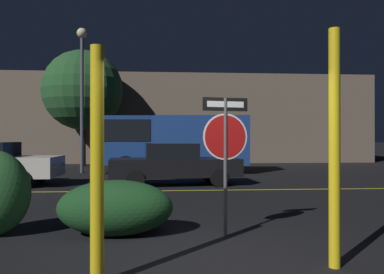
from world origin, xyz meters
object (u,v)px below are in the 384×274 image
yellow_pole_left (97,165)px  passing_car_2 (174,164)px  yellow_pole_right (334,148)px  hedge_bush_2 (115,208)px  street_lamp (82,76)px  tree_0 (83,90)px  stop_sign (225,138)px  delivery_truck (169,140)px

yellow_pole_left → passing_car_2: yellow_pole_left is taller
yellow_pole_right → hedge_bush_2: 3.59m
street_lamp → tree_0: bearing=101.5°
stop_sign → delivery_truck: bearing=83.9°
yellow_pole_right → passing_car_2: 8.73m
yellow_pole_right → street_lamp: (-6.02, 13.31, 3.03)m
delivery_truck → stop_sign: bearing=-171.6°
passing_car_2 → hedge_bush_2: bearing=-15.0°
passing_car_2 → street_lamp: size_ratio=0.69×
stop_sign → street_lamp: size_ratio=0.34×
hedge_bush_2 → tree_0: tree_0 is taller
stop_sign → yellow_pole_left: (-1.75, -1.91, -0.29)m
stop_sign → tree_0: tree_0 is taller
passing_car_2 → delivery_truck: size_ratio=0.66×
passing_car_2 → tree_0: bearing=-156.2°
yellow_pole_left → passing_car_2: size_ratio=0.57×
yellow_pole_left → hedge_bush_2: 2.27m
passing_car_2 → street_lamp: (-4.21, 4.81, 3.81)m
stop_sign → yellow_pole_left: bearing=-142.7°
tree_0 → hedge_bush_2: bearing=-76.0°
hedge_bush_2 → delivery_truck: 11.48m
stop_sign → yellow_pole_right: (1.13, -1.57, -0.12)m
yellow_pole_left → tree_0: bearing=102.6°
street_lamp → tree_0: (-0.87, 4.29, -0.12)m
yellow_pole_left → delivery_truck: yellow_pole_left is taller
passing_car_2 → tree_0: (-5.08, 9.10, 3.69)m
stop_sign → tree_0: bearing=99.6°
yellow_pole_left → tree_0: (-4.01, 17.94, 3.08)m
yellow_pole_right → passing_car_2: size_ratio=0.64×
stop_sign → street_lamp: bearing=102.4°
passing_car_2 → stop_sign: bearing=0.2°
hedge_bush_2 → passing_car_2: (1.15, 6.74, 0.26)m
hedge_bush_2 → delivery_truck: delivery_truck is taller
delivery_truck → street_lamp: street_lamp is taller
passing_car_2 → yellow_pole_left: bearing=-12.3°
yellow_pole_left → yellow_pole_right: 2.91m
yellow_pole_right → hedge_bush_2: bearing=149.2°
yellow_pole_left → tree_0: tree_0 is taller
hedge_bush_2 → tree_0: (-3.94, 15.84, 3.95)m
passing_car_2 → street_lamp: 7.45m
yellow_pole_right → delivery_truck: 13.28m
yellow_pole_left → delivery_truck: bearing=86.0°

